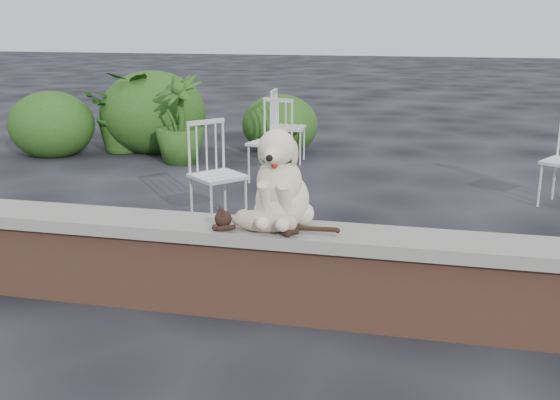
% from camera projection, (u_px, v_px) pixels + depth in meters
% --- Properties ---
extents(ground, '(60.00, 60.00, 0.00)m').
position_uv_depth(ground, '(256.00, 311.00, 4.23)').
color(ground, black).
rests_on(ground, ground).
extents(brick_wall, '(6.00, 0.30, 0.50)m').
position_uv_depth(brick_wall, '(256.00, 275.00, 4.16)').
color(brick_wall, brown).
rests_on(brick_wall, ground).
extents(capstone, '(6.20, 0.40, 0.08)m').
position_uv_depth(capstone, '(255.00, 232.00, 4.08)').
color(capstone, slate).
rests_on(capstone, brick_wall).
extents(dog, '(0.43, 0.56, 0.64)m').
position_uv_depth(dog, '(282.00, 176.00, 4.00)').
color(dog, beige).
rests_on(dog, capstone).
extents(cat, '(0.91, 0.24, 0.15)m').
position_uv_depth(cat, '(264.00, 220.00, 3.94)').
color(cat, tan).
rests_on(cat, capstone).
extents(chair_a, '(0.79, 0.79, 0.94)m').
position_uv_depth(chair_a, '(218.00, 174.00, 5.89)').
color(chair_a, white).
rests_on(chair_a, ground).
extents(chair_e, '(0.59, 0.59, 0.94)m').
position_uv_depth(chair_e, '(288.00, 126.00, 8.50)').
color(chair_e, white).
rests_on(chair_e, ground).
extents(chair_b, '(0.69, 0.69, 0.94)m').
position_uv_depth(chair_b, '(270.00, 142.00, 7.46)').
color(chair_b, white).
rests_on(chair_b, ground).
extents(potted_plant_a, '(1.18, 1.07, 1.13)m').
position_uv_depth(potted_plant_a, '(125.00, 112.00, 9.15)').
color(potted_plant_a, '#244C15').
rests_on(potted_plant_a, ground).
extents(potted_plant_b, '(0.81, 0.81, 1.13)m').
position_uv_depth(potted_plant_b, '(179.00, 120.00, 8.42)').
color(potted_plant_b, '#244C15').
rests_on(potted_plant_b, ground).
extents(shrubbery, '(4.11, 1.99, 1.19)m').
position_uv_depth(shrubbery, '(153.00, 118.00, 9.16)').
color(shrubbery, '#244C15').
rests_on(shrubbery, ground).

